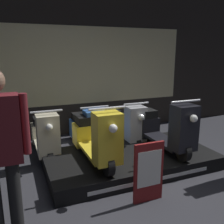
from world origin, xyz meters
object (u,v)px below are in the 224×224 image
Objects in this scene: scooter_display_left at (96,138)px; scooter_backrow_0 at (45,135)px; scooter_display_right at (165,129)px; scooter_backrow_1 at (87,130)px; scooter_backrow_2 at (124,126)px; price_sign_board at (149,172)px.

scooter_display_left is 1.00× the size of scooter_backrow_0.
scooter_display_right is at bearing -30.10° from scooter_backrow_0.
scooter_backrow_0 is 0.81m from scooter_backrow_1.
scooter_display_left is at bearing 180.00° from scooter_display_right.
scooter_backrow_1 is (0.18, 1.08, -0.22)m from scooter_display_left.
scooter_backrow_2 is at bearing 0.00° from scooter_backrow_0.
scooter_display_left is 1.03m from price_sign_board.
scooter_display_right reaches higher than price_sign_board.
price_sign_board is at bearing -132.37° from scooter_display_right.
scooter_backrow_1 is at bearing 95.52° from price_sign_board.
scooter_display_left is 1.93× the size of price_sign_board.
scooter_display_left is at bearing -59.91° from scooter_backrow_0.
scooter_backrow_1 is (-1.05, 1.08, -0.22)m from scooter_display_right.
scooter_display_left reaches higher than price_sign_board.
scooter_display_right is at bearing 0.00° from scooter_display_left.
scooter_display_left reaches higher than scooter_backrow_0.
scooter_display_left is 1.48m from scooter_backrow_2.
scooter_backrow_0 is at bearing 116.38° from price_sign_board.
scooter_display_left is 1.11m from scooter_backrow_1.
scooter_display_right is 1.00× the size of scooter_backrow_2.
scooter_backrow_2 is (-0.25, 1.08, -0.22)m from scooter_display_right.
scooter_backrow_2 is (0.81, 0.00, 0.00)m from scooter_backrow_1.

